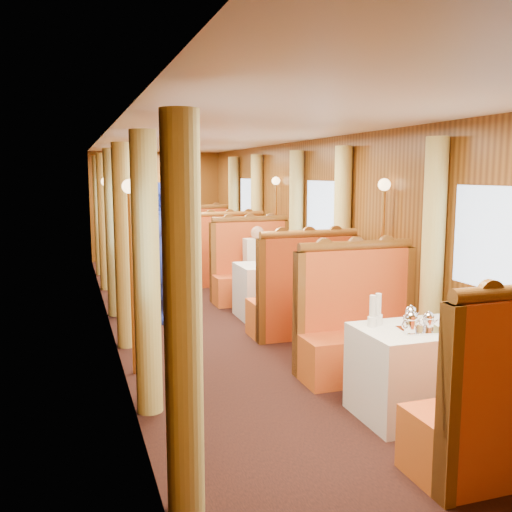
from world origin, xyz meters
name	(u,v)px	position (x,y,z in m)	size (l,w,h in m)	color
floor	(224,320)	(0.00, 0.00, 0.00)	(3.00, 12.00, 0.01)	black
ceiling	(222,135)	(0.00, 0.00, 2.50)	(3.00, 12.00, 0.01)	silver
wall_far	(157,206)	(0.00, 6.00, 1.25)	(3.00, 2.50, 0.01)	brown
wall_left	(108,234)	(-1.50, 0.00, 1.25)	(12.00, 2.50, 0.01)	brown
wall_right	(325,227)	(1.50, 0.00, 1.25)	(12.00, 2.50, 0.01)	brown
doorway_far	(157,217)	(0.00, 5.97, 1.00)	(0.80, 0.04, 2.00)	brown
table_near	(420,371)	(0.75, -3.50, 0.38)	(1.05, 0.72, 0.75)	white
banquette_near_fwd	(510,414)	(0.75, -4.51, 0.42)	(1.30, 0.55, 1.34)	red
banquette_near_aft	(361,334)	(0.75, -2.49, 0.42)	(1.30, 0.55, 1.34)	red
table_mid	(275,290)	(0.75, 0.00, 0.38)	(1.05, 0.72, 0.75)	white
banquette_mid_fwd	(303,302)	(0.75, -1.01, 0.42)	(1.30, 0.55, 1.34)	red
banquette_mid_aft	(253,275)	(0.75, 1.01, 0.42)	(1.30, 0.55, 1.34)	red
table_far	(214,256)	(0.75, 3.50, 0.38)	(1.05, 0.72, 0.75)	white
banquette_far_fwd	(228,261)	(0.75, 2.49, 0.42)	(1.30, 0.55, 1.34)	red
banquette_far_aft	(203,248)	(0.75, 4.51, 0.42)	(1.30, 0.55, 1.34)	red
tea_tray	(421,330)	(0.68, -3.58, 0.76)	(0.34, 0.26, 0.01)	silver
teapot_left	(411,325)	(0.55, -3.63, 0.82)	(0.17, 0.13, 0.14)	silver
teapot_right	(428,324)	(0.74, -3.60, 0.81)	(0.15, 0.11, 0.12)	silver
teapot_back	(410,319)	(0.67, -3.45, 0.82)	(0.16, 0.12, 0.13)	silver
fruit_plate	(464,327)	(1.05, -3.64, 0.77)	(0.21, 0.21, 0.05)	white
cup_inboard	(372,314)	(0.37, -3.34, 0.86)	(0.08, 0.08, 0.26)	white
cup_outboard	(378,312)	(0.45, -3.30, 0.86)	(0.08, 0.08, 0.26)	white
rose_vase_mid	(273,252)	(0.72, -0.01, 0.93)	(0.06, 0.06, 0.36)	silver
rose_vase_far	(214,228)	(0.76, 3.52, 0.93)	(0.06, 0.06, 0.36)	silver
window_left_near	(145,255)	(-1.49, -3.50, 1.45)	(1.20, 0.90, 0.01)	#92ADD2
curtain_left_near_a	(183,321)	(-1.38, -4.28, 1.18)	(0.22, 0.22, 2.35)	#CBBE68
curtain_left_near_b	(147,275)	(-1.38, -2.72, 1.18)	(0.22, 0.22, 2.35)	#CBBE68
window_right_near	(500,240)	(1.49, -3.50, 1.45)	(1.20, 0.90, 0.01)	#92ADD2
curtain_right_near_b	(432,259)	(1.38, -2.72, 1.18)	(0.22, 0.22, 2.35)	#CBBE68
window_left_mid	(109,218)	(-1.49, 0.00, 1.45)	(1.20, 0.90, 0.01)	#92ADD2
curtain_left_mid_a	(124,247)	(-1.38, -0.78, 1.18)	(0.22, 0.22, 2.35)	#CBBE68
curtain_left_mid_b	(113,233)	(-1.38, 0.78, 1.18)	(0.22, 0.22, 2.35)	#CBBE68
window_right_mid	(324,213)	(1.49, 0.00, 1.45)	(1.20, 0.90, 0.01)	#92ADD2
curtain_right_mid_a	(342,238)	(1.38, -0.78, 1.18)	(0.22, 0.22, 2.35)	#CBBE68
curtain_right_mid_b	(296,227)	(1.38, 0.78, 1.18)	(0.22, 0.22, 2.35)	#CBBE68
window_left_far	(96,204)	(-1.49, 3.50, 1.45)	(1.20, 0.90, 0.01)	#92ADD2
curtain_left_far_a	(105,222)	(-1.38, 2.72, 1.18)	(0.22, 0.22, 2.35)	#CBBE68
curtain_left_far_b	(100,216)	(-1.38, 4.28, 1.18)	(0.22, 0.22, 2.35)	#CBBE68
window_right_far	(249,201)	(1.49, 3.50, 1.45)	(1.20, 0.90, 0.01)	#92ADD2
curtain_right_far_a	(257,218)	(1.38, 2.72, 1.18)	(0.22, 0.22, 2.35)	#CBBE68
curtain_right_far_b	(234,213)	(1.38, 4.28, 1.18)	(0.22, 0.22, 2.35)	#CBBE68
sconce_left_fore	(131,237)	(-1.40, -1.75, 1.38)	(0.14, 0.14, 1.95)	#BF8C3F
sconce_right_fore	(383,229)	(1.40, -1.75, 1.38)	(0.14, 0.14, 1.95)	#BF8C3F
sconce_left_aft	(107,214)	(-1.40, 1.75, 1.38)	(0.14, 0.14, 1.95)	#BF8C3F
sconce_right_aft	(276,210)	(1.40, 1.75, 1.38)	(0.14, 0.14, 1.95)	#BF8C3F
steward	(158,253)	(-0.85, 0.22, 0.94)	(0.69, 0.45, 1.89)	navy
passenger	(258,257)	(0.75, 0.75, 0.74)	(0.40, 0.44, 0.76)	beige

